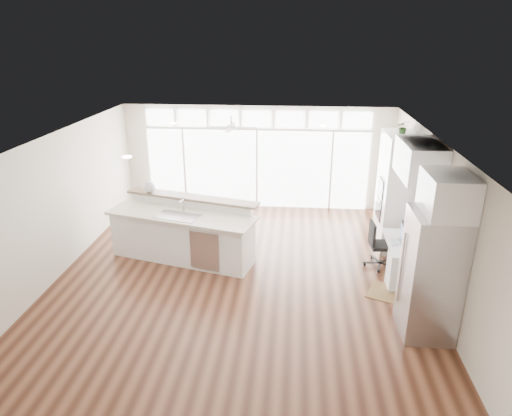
{
  "coord_description": "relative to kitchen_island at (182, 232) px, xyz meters",
  "views": [
    {
      "loc": [
        1.0,
        -7.64,
        4.44
      ],
      "look_at": [
        0.27,
        0.6,
        1.24
      ],
      "focal_mm": 32.0,
      "sensor_mm": 36.0,
      "label": 1
    }
  ],
  "objects": [
    {
      "name": "upper_cabinets",
      "position": [
        4.44,
        -0.43,
        1.74
      ],
      "size": [
        0.64,
        1.3,
        0.64
      ],
      "primitive_type": "cube",
      "color": "white",
      "rests_on": "wall_right"
    },
    {
      "name": "desk_window",
      "position": [
        4.73,
        -0.43,
        0.94
      ],
      "size": [
        0.04,
        0.85,
        0.85
      ],
      "primitive_type": "cube",
      "color": "silver",
      "rests_on": "wall_right"
    },
    {
      "name": "fridge_cabinet",
      "position": [
        4.44,
        -2.08,
        1.69
      ],
      "size": [
        0.64,
        0.9,
        0.6
      ],
      "primitive_type": "cube",
      "color": "white",
      "rests_on": "wall_right"
    },
    {
      "name": "kitchen_island",
      "position": [
        0.0,
        0.0,
        0.0
      ],
      "size": [
        3.27,
        1.91,
        1.22
      ],
      "primitive_type": "cube",
      "rotation": [
        0.0,
        0.0,
        -0.26
      ],
      "color": "white",
      "rests_on": "floor"
    },
    {
      "name": "fishbowl",
      "position": [
        -0.82,
        0.63,
        0.74
      ],
      "size": [
        0.3,
        0.3,
        0.25
      ],
      "primitive_type": "sphere",
      "rotation": [
        0.0,
        0.0,
        -0.2
      ],
      "color": "silver",
      "rests_on": "kitchen_island"
    },
    {
      "name": "desk_nook",
      "position": [
        4.4,
        -0.43,
        -0.23
      ],
      "size": [
        0.72,
        1.3,
        0.76
      ],
      "primitive_type": "cube",
      "color": "white",
      "rests_on": "floor"
    },
    {
      "name": "wall_back",
      "position": [
        1.27,
        3.27,
        0.74
      ],
      "size": [
        7.0,
        0.04,
        2.7
      ],
      "primitive_type": "cube",
      "color": "beige",
      "rests_on": "floor"
    },
    {
      "name": "wall_right",
      "position": [
        4.77,
        -0.73,
        0.74
      ],
      "size": [
        0.04,
        8.0,
        2.7
      ],
      "primitive_type": "cube",
      "color": "beige",
      "rests_on": "floor"
    },
    {
      "name": "oven_cabinet",
      "position": [
        4.44,
        1.07,
        0.64
      ],
      "size": [
        0.64,
        1.2,
        2.5
      ],
      "primitive_type": "cube",
      "color": "white",
      "rests_on": "floor"
    },
    {
      "name": "floor",
      "position": [
        1.27,
        -0.73,
        -0.62
      ],
      "size": [
        7.0,
        8.0,
        0.02
      ],
      "primitive_type": "cube",
      "color": "#3B1D12",
      "rests_on": "ground"
    },
    {
      "name": "office_chair",
      "position": [
        4.05,
        0.03,
        -0.14
      ],
      "size": [
        0.52,
        0.49,
        0.94
      ],
      "primitive_type": "cube",
      "rotation": [
        0.0,
        0.0,
        0.08
      ],
      "color": "black",
      "rests_on": "floor"
    },
    {
      "name": "keyboard",
      "position": [
        4.15,
        -0.43,
        0.16
      ],
      "size": [
        0.14,
        0.33,
        0.02
      ],
      "primitive_type": "cube",
      "rotation": [
        0.0,
        0.0,
        0.05
      ],
      "color": "silver",
      "rests_on": "desk_nook"
    },
    {
      "name": "wall_front",
      "position": [
        1.27,
        -4.73,
        0.74
      ],
      "size": [
        7.0,
        0.04,
        2.7
      ],
      "primitive_type": "cube",
      "color": "beige",
      "rests_on": "floor"
    },
    {
      "name": "framed_photos",
      "position": [
        4.73,
        0.19,
        0.79
      ],
      "size": [
        0.06,
        0.22,
        0.8
      ],
      "primitive_type": "cube",
      "color": "black",
      "rests_on": "wall_right"
    },
    {
      "name": "ceiling",
      "position": [
        1.27,
        -0.73,
        2.09
      ],
      "size": [
        7.0,
        8.0,
        0.02
      ],
      "primitive_type": "cube",
      "color": "white",
      "rests_on": "wall_back"
    },
    {
      "name": "refrigerator",
      "position": [
        4.38,
        -2.08,
        0.39
      ],
      "size": [
        0.76,
        0.9,
        2.0
      ],
      "primitive_type": "cube",
      "color": "#B2B2B7",
      "rests_on": "floor"
    },
    {
      "name": "recessed_lights",
      "position": [
        1.27,
        -0.53,
        2.07
      ],
      "size": [
        3.4,
        3.0,
        0.02
      ],
      "primitive_type": "cube",
      "color": "silver",
      "rests_on": "ceiling"
    },
    {
      "name": "rug",
      "position": [
        4.13,
        -1.07,
        -0.6
      ],
      "size": [
        1.08,
        0.95,
        0.01
      ],
      "primitive_type": "cube",
      "rotation": [
        0.0,
        0.0,
        -0.42
      ],
      "color": "#3D2813",
      "rests_on": "floor"
    },
    {
      "name": "ceiling_fan",
      "position": [
        0.77,
        2.07,
        1.87
      ],
      "size": [
        1.16,
        1.16,
        0.32
      ],
      "primitive_type": "cube",
      "color": "silver",
      "rests_on": "ceiling"
    },
    {
      "name": "monitor",
      "position": [
        4.32,
        -0.43,
        0.34
      ],
      "size": [
        0.12,
        0.46,
        0.38
      ],
      "primitive_type": "cube",
      "rotation": [
        0.0,
        0.0,
        -0.1
      ],
      "color": "black",
      "rests_on": "desk_nook"
    },
    {
      "name": "potted_plant",
      "position": [
        4.44,
        1.07,
        2.0
      ],
      "size": [
        0.29,
        0.31,
        0.22
      ],
      "primitive_type": "imported",
      "rotation": [
        0.0,
        0.0,
        -0.14
      ],
      "color": "#315D28",
      "rests_on": "oven_cabinet"
    },
    {
      "name": "glass_wall",
      "position": [
        1.27,
        3.21,
        0.44
      ],
      "size": [
        5.8,
        0.06,
        2.08
      ],
      "primitive_type": "cube",
      "color": "white",
      "rests_on": "wall_back"
    },
    {
      "name": "wall_left",
      "position": [
        -2.23,
        -0.73,
        0.74
      ],
      "size": [
        0.04,
        8.0,
        2.7
      ],
      "primitive_type": "cube",
      "color": "beige",
      "rests_on": "floor"
    },
    {
      "name": "transom_row",
      "position": [
        1.27,
        3.21,
        1.77
      ],
      "size": [
        5.9,
        0.06,
        0.4
      ],
      "primitive_type": "cube",
      "color": "white",
      "rests_on": "wall_back"
    }
  ]
}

